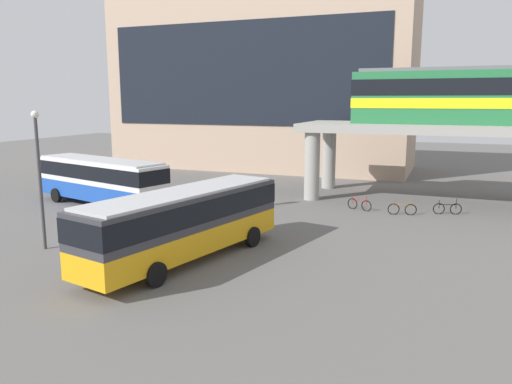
{
  "coord_description": "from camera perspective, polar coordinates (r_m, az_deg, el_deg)",
  "views": [
    {
      "loc": [
        12.78,
        -20.82,
        7.17
      ],
      "look_at": [
        2.93,
        4.27,
        2.2
      ],
      "focal_mm": 35.13,
      "sensor_mm": 36.0,
      "label": 1
    }
  ],
  "objects": [
    {
      "name": "elevated_platform",
      "position": [
        37.75,
        26.31,
        5.66
      ],
      "size": [
        27.4,
        6.88,
        5.5
      ],
      "color": "#9E9B93",
      "rests_on": "ground_plane"
    },
    {
      "name": "bicycle_black",
      "position": [
        34.07,
        20.96,
        -1.78
      ],
      "size": [
        1.73,
        0.56,
        1.04
      ],
      "color": "black",
      "rests_on": "ground_plane"
    },
    {
      "name": "lamp_post",
      "position": [
        25.93,
        -23.46,
        2.38
      ],
      "size": [
        0.36,
        0.36,
        6.68
      ],
      "color": "#3F3F44",
      "rests_on": "ground_plane"
    },
    {
      "name": "station_building",
      "position": [
        54.7,
        0.78,
        12.14
      ],
      "size": [
        31.17,
        11.64,
        17.57
      ],
      "color": "tan",
      "rests_on": "ground_plane"
    },
    {
      "name": "bus_secondary",
      "position": [
        35.82,
        -17.3,
        1.66
      ],
      "size": [
        11.32,
        5.39,
        3.22
      ],
      "color": "#1E4CB2",
      "rests_on": "ground_plane"
    },
    {
      "name": "bicycle_red",
      "position": [
        33.77,
        11.69,
        -1.41
      ],
      "size": [
        1.69,
        0.69,
        1.04
      ],
      "color": "black",
      "rests_on": "ground_plane"
    },
    {
      "name": "bicycle_brown",
      "position": [
        32.99,
        16.31,
        -1.89
      ],
      "size": [
        1.77,
        0.42,
        1.04
      ],
      "color": "black",
      "rests_on": "ground_plane"
    },
    {
      "name": "pedestrian_waiting_near_stop",
      "position": [
        32.06,
        -7.81,
        -1.05
      ],
      "size": [
        0.44,
        0.33,
        1.77
      ],
      "color": "gray",
      "rests_on": "ground_plane"
    },
    {
      "name": "ground_plane",
      "position": [
        34.12,
        -1.07,
        -1.68
      ],
      "size": [
        120.0,
        120.0,
        0.0
      ],
      "primitive_type": "plane",
      "color": "#605E5B"
    },
    {
      "name": "bus_main",
      "position": [
        22.59,
        -8.11,
        -2.91
      ],
      "size": [
        4.94,
        11.33,
        3.22
      ],
      "color": "orange",
      "rests_on": "ground_plane"
    },
    {
      "name": "pedestrian_walking_across",
      "position": [
        34.44,
        1.54,
        -0.18
      ],
      "size": [
        0.43,
        0.32,
        1.74
      ],
      "color": "#26262D",
      "rests_on": "ground_plane"
    }
  ]
}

